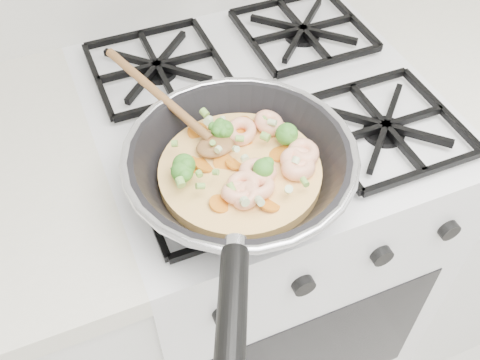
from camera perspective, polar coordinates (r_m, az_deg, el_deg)
name	(u,v)px	position (r m, az deg, el deg)	size (l,w,h in m)	color
stove	(259,244)	(1.33, 1.90, -6.59)	(0.60, 0.60, 0.92)	white
skillet	(240,168)	(0.80, 0.03, 1.27)	(0.34, 0.59, 0.09)	black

